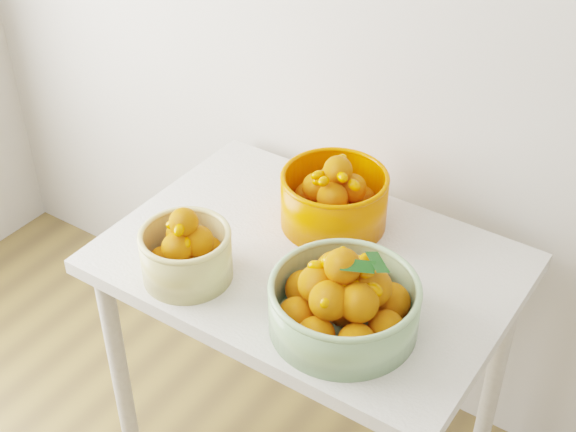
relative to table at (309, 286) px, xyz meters
The scene contains 4 objects.
table is the anchor object (origin of this frame).
bowl_cream 0.35m from the table, 133.24° to the right, with size 0.29×0.29×0.19m.
bowl_green 0.31m from the table, 40.16° to the right, with size 0.35×0.35×0.22m.
bowl_orange 0.24m from the table, 99.72° to the left, with size 0.37×0.37×0.20m.
Camera 1 is at (0.40, 0.29, 2.02)m, focal length 50.00 mm.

